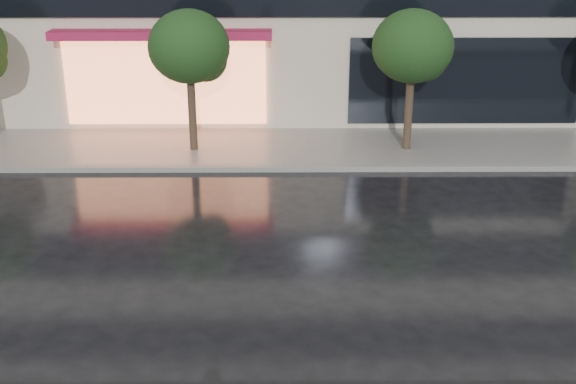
{
  "coord_description": "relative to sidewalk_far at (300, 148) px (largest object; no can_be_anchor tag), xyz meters",
  "views": [
    {
      "loc": [
        -0.49,
        -9.37,
        6.51
      ],
      "look_at": [
        -0.39,
        3.46,
        1.4
      ],
      "focal_mm": 45.0,
      "sensor_mm": 36.0,
      "label": 1
    }
  ],
  "objects": [
    {
      "name": "sidewalk_far",
      "position": [
        0.0,
        0.0,
        0.0
      ],
      "size": [
        60.0,
        3.5,
        0.12
      ],
      "primitive_type": "cube",
      "color": "slate",
      "rests_on": "ground"
    },
    {
      "name": "curb_far",
      "position": [
        0.0,
        -1.75,
        0.01
      ],
      "size": [
        60.0,
        0.25,
        0.14
      ],
      "primitive_type": "cube",
      "color": "gray",
      "rests_on": "ground"
    },
    {
      "name": "tree_mid_west",
      "position": [
        -2.94,
        -0.22,
        2.86
      ],
      "size": [
        2.2,
        2.2,
        3.99
      ],
      "color": "#33261C",
      "rests_on": "ground"
    },
    {
      "name": "ground",
      "position": [
        0.0,
        -10.25,
        -0.06
      ],
      "size": [
        120.0,
        120.0,
        0.0
      ],
      "primitive_type": "plane",
      "color": "black",
      "rests_on": "ground"
    },
    {
      "name": "tree_mid_east",
      "position": [
        3.06,
        -0.22,
        2.86
      ],
      "size": [
        2.2,
        2.2,
        3.99
      ],
      "color": "#33261C",
      "rests_on": "ground"
    }
  ]
}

